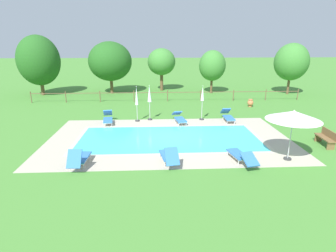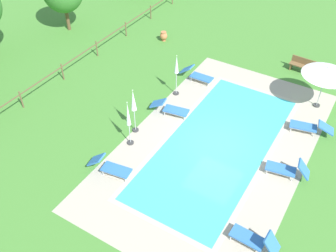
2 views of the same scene
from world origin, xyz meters
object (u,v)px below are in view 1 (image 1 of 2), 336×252
at_px(tree_far_west, 39,61).
at_px(wooden_bench_lawn_side, 326,137).
at_px(patio_umbrella_open_foreground, 294,116).
at_px(tree_far_east, 110,61).
at_px(terracotta_urn_near_fence, 250,103).
at_px(tree_west_mid, 291,62).
at_px(tree_centre, 212,66).
at_px(patio_umbrella_closed_row_centre, 202,97).
at_px(sun_lounger_south_near_corner, 228,116).
at_px(sun_lounger_north_near_steps, 108,118).
at_px(sun_lounger_north_far, 179,118).
at_px(sun_lounger_north_mid, 80,158).
at_px(tree_east_mid, 162,62).
at_px(patio_umbrella_closed_row_mid_west, 137,100).
at_px(sun_lounger_north_end, 169,156).
at_px(sun_lounger_south_mid, 241,156).
at_px(patio_umbrella_closed_row_west, 149,97).

bearing_deg(tree_far_west, wooden_bench_lawn_side, -36.55).
height_order(patio_umbrella_open_foreground, tree_far_east, tree_far_east).
relative_size(terracotta_urn_near_fence, tree_far_west, 0.11).
relative_size(terracotta_urn_near_fence, tree_west_mid, 0.12).
bearing_deg(terracotta_urn_near_fence, tree_centre, 107.21).
distance_m(patio_umbrella_closed_row_centre, tree_centre, 10.95).
relative_size(tree_west_mid, tree_centre, 1.16).
bearing_deg(sun_lounger_south_near_corner, patio_umbrella_open_foreground, -80.05).
height_order(patio_umbrella_open_foreground, tree_centre, tree_centre).
relative_size(sun_lounger_north_near_steps, sun_lounger_north_far, 0.97).
relative_size(sun_lounger_north_mid, tree_west_mid, 0.35).
bearing_deg(tree_east_mid, patio_umbrella_closed_row_mid_west, -99.41).
relative_size(sun_lounger_north_end, patio_umbrella_closed_row_centre, 0.78).
distance_m(sun_lounger_north_far, patio_umbrella_closed_row_mid_west, 3.23).
xyz_separation_m(sun_lounger_north_far, sun_lounger_south_mid, (2.30, -6.62, -0.00)).
distance_m(patio_umbrella_closed_row_mid_west, tree_west_mid, 18.35).
bearing_deg(sun_lounger_north_far, terracotta_urn_near_fence, 34.27).
relative_size(sun_lounger_south_mid, patio_umbrella_closed_row_mid_west, 0.86).
distance_m(patio_umbrella_open_foreground, terracotta_urn_near_fence, 11.20).
relative_size(sun_lounger_north_mid, terracotta_urn_near_fence, 2.81).
bearing_deg(sun_lounger_north_mid, tree_west_mid, 43.38).
xyz_separation_m(patio_umbrella_closed_row_mid_west, tree_far_east, (-3.39, 10.97, 1.83)).
xyz_separation_m(sun_lounger_south_near_corner, patio_umbrella_closed_row_west, (-5.55, 0.55, 1.34)).
xyz_separation_m(sun_lounger_north_mid, terracotta_urn_near_fence, (11.71, 11.12, -0.04)).
bearing_deg(tree_far_west, sun_lounger_south_mid, -48.03).
relative_size(patio_umbrella_closed_row_mid_west, patio_umbrella_closed_row_centre, 1.01).
xyz_separation_m(terracotta_urn_near_fence, tree_east_mid, (-7.45, 8.57, 2.85)).
distance_m(patio_umbrella_open_foreground, patio_umbrella_closed_row_centre, 7.68).
bearing_deg(patio_umbrella_closed_row_mid_west, patio_umbrella_closed_row_centre, 1.81).
bearing_deg(tree_west_mid, terracotta_urn_near_fence, -136.86).
bearing_deg(tree_far_east, tree_west_mid, -4.14).
xyz_separation_m(patio_umbrella_open_foreground, patio_umbrella_closed_row_mid_west, (-7.61, 6.91, -0.62)).
distance_m(patio_umbrella_open_foreground, tree_far_west, 25.13).
relative_size(sun_lounger_north_end, wooden_bench_lawn_side, 1.26).
relative_size(tree_far_west, tree_centre, 1.33).
height_order(patio_umbrella_closed_row_west, tree_centre, tree_centre).
bearing_deg(patio_umbrella_closed_row_west, patio_umbrella_closed_row_centre, -2.69).
distance_m(sun_lounger_north_far, patio_umbrella_closed_row_west, 2.60).
height_order(sun_lounger_north_far, tree_east_mid, tree_east_mid).
relative_size(sun_lounger_south_mid, tree_far_east, 0.40).
relative_size(sun_lounger_south_mid, patio_umbrella_closed_row_centre, 0.87).
distance_m(sun_lounger_south_mid, wooden_bench_lawn_side, 5.63).
bearing_deg(tree_east_mid, patio_umbrella_closed_row_centre, -78.36).
height_order(wooden_bench_lawn_side, tree_east_mid, tree_east_mid).
distance_m(tree_west_mid, tree_far_east, 18.97).
bearing_deg(patio_umbrella_closed_row_centre, sun_lounger_north_end, -110.96).
height_order(tree_west_mid, tree_far_east, tree_far_east).
distance_m(sun_lounger_south_near_corner, wooden_bench_lawn_side, 6.45).
distance_m(patio_umbrella_closed_row_centre, tree_west_mid, 14.54).
bearing_deg(patio_umbrella_closed_row_west, tree_far_east, 111.87).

